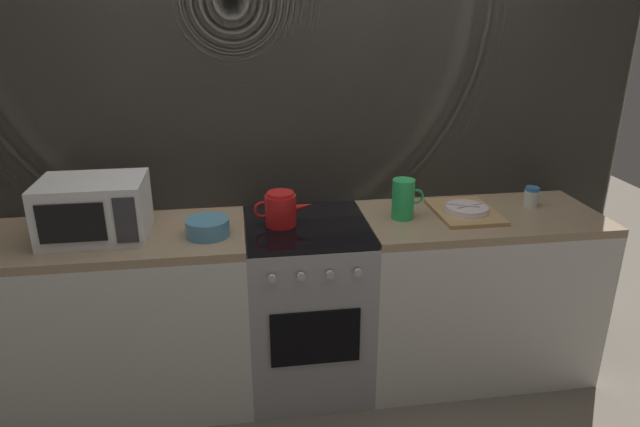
{
  "coord_description": "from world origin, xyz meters",
  "views": [
    {
      "loc": [
        -0.31,
        -2.51,
        1.91
      ],
      "look_at": [
        0.07,
        0.0,
        0.95
      ],
      "focal_mm": 31.55,
      "sensor_mm": 36.0,
      "label": 1
    }
  ],
  "objects_px": {
    "microwave": "(94,209)",
    "mixing_bowl": "(208,227)",
    "pitcher": "(403,199)",
    "spice_jar": "(531,197)",
    "kettle": "(281,209)",
    "dish_pile": "(465,211)",
    "stove_unit": "(307,305)"
  },
  "relations": [
    {
      "from": "microwave",
      "to": "mixing_bowl",
      "type": "distance_m",
      "value": 0.51
    },
    {
      "from": "mixing_bowl",
      "to": "pitcher",
      "type": "distance_m",
      "value": 0.96
    },
    {
      "from": "pitcher",
      "to": "spice_jar",
      "type": "xyz_separation_m",
      "value": [
        0.72,
        0.07,
        -0.05
      ]
    },
    {
      "from": "kettle",
      "to": "dish_pile",
      "type": "bearing_deg",
      "value": 0.5
    },
    {
      "from": "stove_unit",
      "to": "spice_jar",
      "type": "xyz_separation_m",
      "value": [
        1.2,
        0.08,
        0.5
      ]
    },
    {
      "from": "pitcher",
      "to": "dish_pile",
      "type": "relative_size",
      "value": 0.5
    },
    {
      "from": "stove_unit",
      "to": "mixing_bowl",
      "type": "height_order",
      "value": "mixing_bowl"
    },
    {
      "from": "stove_unit",
      "to": "pitcher",
      "type": "distance_m",
      "value": 0.73
    },
    {
      "from": "spice_jar",
      "to": "mixing_bowl",
      "type": "bearing_deg",
      "value": -174.67
    },
    {
      "from": "stove_unit",
      "to": "spice_jar",
      "type": "distance_m",
      "value": 1.3
    },
    {
      "from": "mixing_bowl",
      "to": "dish_pile",
      "type": "relative_size",
      "value": 0.5
    },
    {
      "from": "mixing_bowl",
      "to": "spice_jar",
      "type": "bearing_deg",
      "value": 5.33
    },
    {
      "from": "stove_unit",
      "to": "pitcher",
      "type": "bearing_deg",
      "value": 1.17
    },
    {
      "from": "stove_unit",
      "to": "dish_pile",
      "type": "xyz_separation_m",
      "value": [
        0.81,
        0.02,
        0.47
      ]
    },
    {
      "from": "dish_pile",
      "to": "spice_jar",
      "type": "bearing_deg",
      "value": 9.41
    },
    {
      "from": "mixing_bowl",
      "to": "dish_pile",
      "type": "height_order",
      "value": "mixing_bowl"
    },
    {
      "from": "mixing_bowl",
      "to": "kettle",
      "type": "bearing_deg",
      "value": 13.61
    },
    {
      "from": "microwave",
      "to": "mixing_bowl",
      "type": "relative_size",
      "value": 2.3
    },
    {
      "from": "stove_unit",
      "to": "spice_jar",
      "type": "bearing_deg",
      "value": 3.81
    },
    {
      "from": "kettle",
      "to": "pitcher",
      "type": "height_order",
      "value": "pitcher"
    },
    {
      "from": "mixing_bowl",
      "to": "spice_jar",
      "type": "height_order",
      "value": "spice_jar"
    },
    {
      "from": "stove_unit",
      "to": "mixing_bowl",
      "type": "distance_m",
      "value": 0.68
    },
    {
      "from": "microwave",
      "to": "mixing_bowl",
      "type": "bearing_deg",
      "value": -7.37
    },
    {
      "from": "microwave",
      "to": "pitcher",
      "type": "bearing_deg",
      "value": 0.82
    },
    {
      "from": "kettle",
      "to": "pitcher",
      "type": "distance_m",
      "value": 0.61
    },
    {
      "from": "pitcher",
      "to": "dish_pile",
      "type": "xyz_separation_m",
      "value": [
        0.33,
        0.01,
        -0.08
      ]
    },
    {
      "from": "stove_unit",
      "to": "mixing_bowl",
      "type": "relative_size",
      "value": 4.5
    },
    {
      "from": "mixing_bowl",
      "to": "spice_jar",
      "type": "relative_size",
      "value": 1.9
    },
    {
      "from": "kettle",
      "to": "spice_jar",
      "type": "bearing_deg",
      "value": 3.13
    },
    {
      "from": "microwave",
      "to": "dish_pile",
      "type": "relative_size",
      "value": 1.15
    },
    {
      "from": "stove_unit",
      "to": "pitcher",
      "type": "xyz_separation_m",
      "value": [
        0.48,
        0.01,
        0.55
      ]
    },
    {
      "from": "dish_pile",
      "to": "mixing_bowl",
      "type": "bearing_deg",
      "value": -175.92
    }
  ]
}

